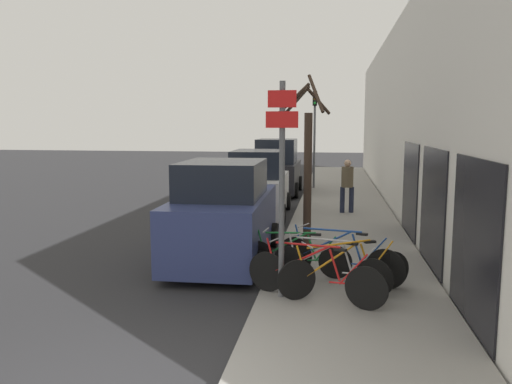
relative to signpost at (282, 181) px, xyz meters
name	(u,v)px	position (x,y,z in m)	size (l,w,h in m)	color
ground_plane	(263,219)	(-1.40, 7.72, -2.12)	(80.00, 80.00, 0.00)	#28282B
sidewalk_curb	(342,205)	(1.20, 10.52, -2.05)	(3.20, 32.00, 0.15)	gray
building_facade	(394,119)	(2.95, 10.42, 1.11)	(0.23, 32.00, 6.50)	silver
signpost	(282,181)	(0.00, 0.00, 0.00)	(0.52, 0.12, 3.57)	#595B60
bicycle_0	(314,276)	(0.55, -0.09, -1.56)	(2.31, 0.94, 0.96)	black
bicycle_1	(346,271)	(1.07, 0.29, -1.57)	(2.24, 1.14, 0.93)	black
bicycle_2	(329,267)	(0.80, 0.53, -1.58)	(2.11, 0.97, 0.92)	black
bicycle_3	(338,259)	(0.95, 1.05, -1.55)	(2.32, 1.02, 0.98)	black
bicycle_4	(296,257)	(0.16, 1.23, -1.60)	(2.12, 0.44, 0.87)	black
parked_car_0	(224,215)	(-1.55, 2.62, -1.09)	(2.16, 4.44, 2.24)	navy
parked_car_1	(258,186)	(-1.62, 8.21, -1.12)	(2.06, 4.32, 2.20)	silver
parked_car_2	(277,169)	(-1.61, 13.72, -1.04)	(2.06, 4.20, 2.42)	black
pedestrian_near	(347,182)	(1.30, 8.46, -0.96)	(0.45, 0.39, 1.75)	#1E2338
street_tree	(307,167)	(0.23, 3.59, -0.07)	(1.29, 1.20, 4.01)	#3D2D23
traffic_light	(315,125)	(-0.04, 14.87, 0.91)	(0.20, 0.30, 4.50)	#595B60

